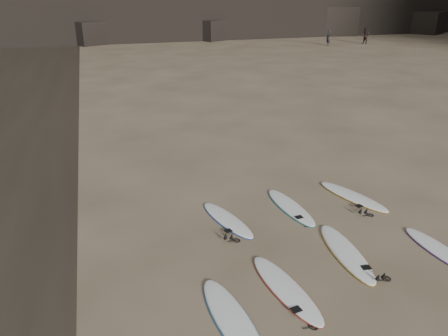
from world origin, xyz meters
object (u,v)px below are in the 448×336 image
object	(u,v)px
surfboard_0	(232,319)
surfboard_1	(286,288)
surfboard_6	(291,207)
person_b	(366,36)
surfboard_2	(346,252)
surfboard_5	(227,219)
surfboard_7	(353,196)
surfboard_3	(441,251)
person_a	(328,38)

from	to	relation	value
surfboard_0	surfboard_1	distance (m)	1.53
surfboard_6	person_b	size ratio (longest dim) A/B	1.42
surfboard_2	surfboard_6	xyz separation A→B (m)	(-0.30, 2.60, -0.00)
surfboard_0	surfboard_5	distance (m)	4.00
surfboard_7	person_b	world-z (taller)	person_b
surfboard_3	surfboard_5	size ratio (longest dim) A/B	0.99
surfboard_1	surfboard_7	distance (m)	5.25
surfboard_5	person_a	world-z (taller)	person_a
surfboard_0	person_b	xyz separation A→B (m)	(27.76, 37.43, 0.84)
surfboard_2	surfboard_7	world-z (taller)	surfboard_2
surfboard_1	surfboard_2	size ratio (longest dim) A/B	0.98
surfboard_6	person_a	size ratio (longest dim) A/B	1.56
person_b	surfboard_1	bearing A→B (deg)	-57.39
surfboard_2	surfboard_5	xyz separation A→B (m)	(-2.34, 2.42, -0.01)
person_a	surfboard_3	bearing A→B (deg)	-33.08
surfboard_5	surfboard_6	bearing A→B (deg)	-10.55
surfboard_7	surfboard_0	bearing A→B (deg)	-160.86
surfboard_2	person_b	xyz separation A→B (m)	(24.32, 36.00, 0.84)
person_a	surfboard_2	bearing A→B (deg)	-36.38
surfboard_2	person_b	bearing A→B (deg)	61.31
surfboard_1	person_b	distance (m)	45.30
surfboard_1	surfboard_2	distance (m)	2.19
surfboard_2	surfboard_7	bearing A→B (deg)	60.33
person_b	surfboard_0	bearing A→B (deg)	-58.39
surfboard_5	person_b	xyz separation A→B (m)	(26.66, 33.58, 0.85)
surfboard_5	person_a	size ratio (longest dim) A/B	1.48
surfboard_5	surfboard_7	size ratio (longest dim) A/B	0.92
surfboard_0	person_a	bearing A→B (deg)	52.61
person_b	surfboard_2	bearing A→B (deg)	-55.87
surfboard_5	surfboard_3	bearing A→B (deg)	-48.83
surfboard_5	person_a	distance (m)	40.02
surfboard_0	surfboard_2	world-z (taller)	surfboard_0
surfboard_0	surfboard_6	xyz separation A→B (m)	(3.13, 4.02, -0.00)
surfboard_6	surfboard_7	size ratio (longest dim) A/B	0.97
surfboard_0	surfboard_6	distance (m)	5.10
surfboard_5	person_a	xyz separation A→B (m)	(21.94, 33.46, 0.77)
surfboard_3	surfboard_6	distance (m)	4.15
surfboard_6	surfboard_2	bearing A→B (deg)	-88.59
surfboard_3	person_a	world-z (taller)	person_a
surfboard_3	surfboard_5	world-z (taller)	same
surfboard_7	surfboard_6	bearing A→B (deg)	163.52
surfboard_7	person_a	size ratio (longest dim) A/B	1.60
surfboard_0	surfboard_7	size ratio (longest dim) A/B	1.05
surfboard_2	surfboard_7	xyz separation A→B (m)	(1.87, 2.68, -0.00)
surfboard_5	surfboard_6	size ratio (longest dim) A/B	0.95
surfboard_0	surfboard_3	size ratio (longest dim) A/B	1.15
person_a	surfboard_5	bearing A→B (deg)	-40.98
person_a	person_b	distance (m)	4.72
surfboard_6	person_b	bearing A→B (deg)	48.35
surfboard_2	person_b	world-z (taller)	person_b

